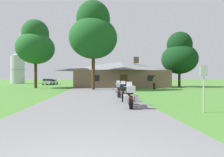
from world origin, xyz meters
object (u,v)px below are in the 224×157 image
motorcycle_white_second_in_row (123,93)px  tree_by_lodge_front (93,33)px  tree_right_of_lodge (179,55)px  bystander_olive_shirt_near_lodge (154,83)px  motorcycle_white_nearest_to_camera (130,97)px  parked_white_sedan_far_left (52,82)px  motorcycle_green_farthest_in_row (119,90)px  tree_left_near (36,44)px  metal_silo_distant (18,68)px  metal_signpost_roadside (204,83)px  parked_white_suv_far_left (48,81)px

motorcycle_white_second_in_row → tree_by_lodge_front: (-2.18, 11.82, 6.97)m
tree_right_of_lodge → bystander_olive_shirt_near_lodge: bearing=-136.8°
motorcycle_white_nearest_to_camera → parked_white_sedan_far_left: 37.17m
motorcycle_green_farthest_in_row → tree_right_of_lodge: tree_right_of_lodge is taller
bystander_olive_shirt_near_lodge → tree_left_near: (-17.46, 4.91, 6.01)m
motorcycle_white_second_in_row → tree_by_lodge_front: bearing=109.1°
tree_left_near → tree_right_of_lodge: bearing=3.2°
motorcycle_white_second_in_row → tree_left_near: tree_left_near is taller
metal_silo_distant → tree_by_lodge_front: bearing=-52.5°
motorcycle_white_second_in_row → motorcycle_white_nearest_to_camera: bearing=-81.6°
metal_signpost_roadside → bystander_olive_shirt_near_lodge: bearing=79.1°
tree_left_near → parked_white_sedan_far_left: (-1.26, 15.49, -6.30)m
metal_signpost_roadside → motorcycle_green_farthest_in_row: bearing=115.7°
tree_by_lodge_front → tree_left_near: 10.48m
motorcycle_white_nearest_to_camera → tree_by_lodge_front: 16.11m
tree_right_of_lodge → parked_white_sedan_far_left: size_ratio=2.31×
motorcycle_white_nearest_to_camera → metal_silo_distant: 49.22m
tree_right_of_lodge → parked_white_suv_far_left: (-25.96, 12.73, -4.90)m
motorcycle_green_farthest_in_row → tree_by_lodge_front: bearing=107.9°
motorcycle_white_second_in_row → tree_right_of_lodge: (12.85, 18.33, 5.07)m
parked_white_suv_far_left → motorcycle_green_farthest_in_row: bearing=-67.1°
tree_right_of_lodge → metal_signpost_roadside: bearing=-113.7°
motorcycle_green_farthest_in_row → bystander_olive_shirt_near_lodge: bearing=62.0°
bystander_olive_shirt_near_lodge → tree_by_lodge_front: size_ratio=0.14×
motorcycle_white_nearest_to_camera → motorcycle_green_farthest_in_row: size_ratio=1.00×
tree_by_lodge_front → metal_silo_distant: 36.01m
metal_signpost_roadside → parked_white_sedan_far_left: 39.59m
parked_white_sedan_far_left → tree_by_lodge_front: bearing=-62.9°
tree_right_of_lodge → metal_silo_distant: bearing=149.3°
motorcycle_white_second_in_row → parked_white_sedan_far_left: 34.79m
motorcycle_white_nearest_to_camera → parked_white_suv_far_left: size_ratio=0.45×
tree_right_of_lodge → metal_silo_distant: 42.93m
bystander_olive_shirt_near_lodge → parked_white_suv_far_left: (-19.28, 19.00, -0.15)m
motorcycle_green_farthest_in_row → metal_signpost_roadside: size_ratio=0.97×
bystander_olive_shirt_near_lodge → tree_left_near: tree_left_near is taller
tree_left_near → metal_signpost_roadside: bearing=-55.4°
bystander_olive_shirt_near_lodge → parked_white_sedan_far_left: bearing=176.2°
motorcycle_green_farthest_in_row → tree_left_near: (-11.32, 14.50, 6.33)m
metal_signpost_roadside → tree_left_near: tree_left_near is taller
motorcycle_white_second_in_row → bystander_olive_shirt_near_lodge: bearing=71.6°
motorcycle_white_second_in_row → parked_white_sedan_far_left: (-12.54, 32.45, 0.03)m
bystander_olive_shirt_near_lodge → tree_by_lodge_front: (-8.35, -0.24, 6.65)m
motorcycle_white_nearest_to_camera → tree_right_of_lodge: 25.04m
motorcycle_white_nearest_to_camera → parked_white_suv_far_left: parked_white_suv_far_left is taller
tree_right_of_lodge → metal_silo_distant: (-36.88, 21.93, -1.30)m
motorcycle_white_nearest_to_camera → motorcycle_green_farthest_in_row: 5.02m
motorcycle_green_farthest_in_row → motorcycle_white_nearest_to_camera: bearing=-85.9°
motorcycle_white_second_in_row → tree_right_of_lodge: tree_right_of_lodge is taller
metal_signpost_roadside → parked_white_sedan_far_left: metal_signpost_roadside is taller
metal_signpost_roadside → tree_right_of_lodge: tree_right_of_lodge is taller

